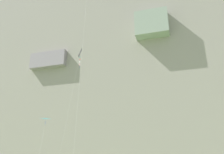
% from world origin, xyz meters
% --- Properties ---
extents(cliff_face, '(180.00, 23.71, 62.36)m').
position_xyz_m(cliff_face, '(0.01, 62.21, 31.18)').
color(cliff_face, gray).
rests_on(cliff_face, ground).
extents(kite_diamond_upper_right, '(3.14, 3.31, 25.39)m').
position_xyz_m(kite_diamond_upper_right, '(-12.53, 35.34, 23.70)').
color(kite_diamond_upper_right, black).
rests_on(kite_diamond_upper_right, ground).
extents(kite_delta_low_center, '(1.29, 1.67, 8.43)m').
position_xyz_m(kite_delta_low_center, '(-11.19, 23.22, 7.97)').
color(kite_delta_low_center, teal).
rests_on(kite_delta_low_center, ground).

